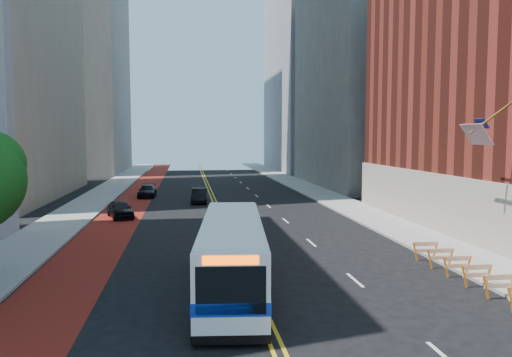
{
  "coord_description": "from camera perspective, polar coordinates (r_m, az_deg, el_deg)",
  "views": [
    {
      "loc": [
        -2.7,
        -15.3,
        6.53
      ],
      "look_at": [
        0.54,
        8.0,
        4.51
      ],
      "focal_mm": 35.0,
      "sensor_mm": 36.0,
      "label": 1
    }
  ],
  "objects": [
    {
      "name": "sidewalk_right",
      "position": [
        48.06,
        9.97,
        -2.89
      ],
      "size": [
        4.0,
        140.0,
        0.15
      ],
      "primitive_type": "cube",
      "color": "gray",
      "rests_on": "ground"
    },
    {
      "name": "transit_bus",
      "position": [
        21.02,
        -2.75,
        -8.62
      ],
      "size": [
        3.55,
        11.44,
        3.09
      ],
      "rotation": [
        0.0,
        0.0,
        -0.1
      ],
      "color": "silver",
      "rests_on": "ground"
    },
    {
      "name": "sidewalk_left",
      "position": [
        46.69,
        -19.37,
        -3.32
      ],
      "size": [
        4.0,
        140.0,
        0.15
      ],
      "primitive_type": "cube",
      "color": "gray",
      "rests_on": "ground"
    },
    {
      "name": "car_c",
      "position": [
        54.55,
        -12.33,
        -1.41
      ],
      "size": [
        1.82,
        4.42,
        1.28
      ],
      "primitive_type": "imported",
      "rotation": [
        0.0,
        0.0,
        -0.01
      ],
      "color": "black",
      "rests_on": "ground"
    },
    {
      "name": "bus_lane_paint",
      "position": [
        46.08,
        -14.6,
        -3.4
      ],
      "size": [
        3.6,
        140.0,
        0.01
      ],
      "primitive_type": "cube",
      "color": "maroon",
      "rests_on": "ground"
    },
    {
      "name": "midrise_right_near",
      "position": [
        69.63,
        14.46,
        15.9
      ],
      "size": [
        18.0,
        26.0,
        40.0
      ],
      "primitive_type": "cube",
      "color": "slate",
      "rests_on": "ground"
    },
    {
      "name": "center_line_outer",
      "position": [
        45.85,
        -4.26,
        -3.29
      ],
      "size": [
        0.14,
        140.0,
        0.01
      ],
      "primitive_type": "cube",
      "color": "gold",
      "rests_on": "ground"
    },
    {
      "name": "car_b",
      "position": [
        49.09,
        -6.48,
        -1.96
      ],
      "size": [
        1.71,
        4.29,
        1.39
      ],
      "primitive_type": "imported",
      "rotation": [
        0.0,
        0.0,
        -0.06
      ],
      "color": "black",
      "rests_on": "ground"
    },
    {
      "name": "lane_dashes",
      "position": [
        54.21,
        0.08,
        -2.01
      ],
      "size": [
        0.14,
        98.2,
        0.01
      ],
      "color": "silver",
      "rests_on": "ground"
    },
    {
      "name": "center_line_inner",
      "position": [
        45.83,
        -4.71,
        -3.3
      ],
      "size": [
        0.14,
        140.0,
        0.01
      ],
      "primitive_type": "cube",
      "color": "gold",
      "rests_on": "ground"
    },
    {
      "name": "ground",
      "position": [
        16.85,
        2.02,
        -17.9
      ],
      "size": [
        160.0,
        160.0,
        0.0
      ],
      "primitive_type": "plane",
      "color": "black",
      "rests_on": "ground"
    },
    {
      "name": "construction_barriers",
      "position": [
        23.15,
        24.92,
        -10.2
      ],
      "size": [
        1.42,
        10.91,
        1.0
      ],
      "color": "orange",
      "rests_on": "ground"
    },
    {
      "name": "car_a",
      "position": [
        41.32,
        -15.26,
        -3.39
      ],
      "size": [
        2.79,
        4.36,
        1.38
      ],
      "primitive_type": "imported",
      "rotation": [
        0.0,
        0.0,
        0.31
      ],
      "color": "black",
      "rests_on": "ground"
    },
    {
      "name": "midrise_right_far",
      "position": [
        99.28,
        8.22,
        17.05
      ],
      "size": [
        20.0,
        28.0,
        55.0
      ],
      "primitive_type": "cube",
      "color": "gray",
      "rests_on": "ground"
    }
  ]
}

